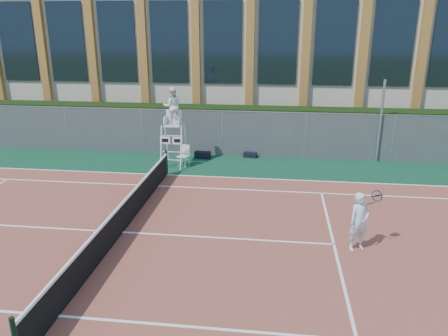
# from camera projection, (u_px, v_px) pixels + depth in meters

# --- Properties ---
(ground) EXTENTS (120.00, 120.00, 0.00)m
(ground) POSITION_uv_depth(u_px,v_px,m) (122.00, 233.00, 13.48)
(ground) COLOR #233814
(apron) EXTENTS (36.00, 20.00, 0.01)m
(apron) POSITION_uv_depth(u_px,v_px,m) (133.00, 219.00, 14.42)
(apron) COLOR #0D3B24
(apron) RESTS_ON ground
(tennis_court) EXTENTS (23.77, 10.97, 0.02)m
(tennis_court) POSITION_uv_depth(u_px,v_px,m) (122.00, 233.00, 13.47)
(tennis_court) COLOR brown
(tennis_court) RESTS_ON apron
(tennis_net) EXTENTS (0.10, 11.30, 1.10)m
(tennis_net) POSITION_uv_depth(u_px,v_px,m) (121.00, 217.00, 13.31)
(tennis_net) COLOR black
(tennis_net) RESTS_ON ground
(fence) EXTENTS (40.00, 0.06, 2.20)m
(fence) POSITION_uv_depth(u_px,v_px,m) (182.00, 132.00, 21.43)
(fence) COLOR #595E60
(fence) RESTS_ON ground
(hedge) EXTENTS (40.00, 1.40, 2.20)m
(hedge) POSITION_uv_depth(u_px,v_px,m) (187.00, 127.00, 22.56)
(hedge) COLOR black
(hedge) RESTS_ON ground
(building) EXTENTS (45.00, 10.60, 8.22)m
(building) POSITION_uv_depth(u_px,v_px,m) (210.00, 56.00, 29.11)
(building) COLOR beige
(building) RESTS_ON ground
(steel_pole) EXTENTS (0.12, 0.12, 3.82)m
(steel_pole) POSITION_uv_depth(u_px,v_px,m) (380.00, 122.00, 19.99)
(steel_pole) COLOR #9EA0A5
(steel_pole) RESTS_ON ground
(umpire_chair) EXTENTS (1.00, 1.54, 3.58)m
(umpire_chair) POSITION_uv_depth(u_px,v_px,m) (172.00, 108.00, 19.31)
(umpire_chair) COLOR white
(umpire_chair) RESTS_ON ground
(plastic_chair) EXTENTS (0.56, 0.56, 0.97)m
(plastic_chair) POSITION_uv_depth(u_px,v_px,m) (184.00, 154.00, 19.76)
(plastic_chair) COLOR silver
(plastic_chair) RESTS_ON apron
(sports_bag_near) EXTENTS (0.78, 0.37, 0.32)m
(sports_bag_near) POSITION_uv_depth(u_px,v_px,m) (203.00, 155.00, 21.01)
(sports_bag_near) COLOR black
(sports_bag_near) RESTS_ON apron
(sports_bag_far) EXTENTS (0.65, 0.36, 0.25)m
(sports_bag_far) POSITION_uv_depth(u_px,v_px,m) (250.00, 155.00, 21.15)
(sports_bag_far) COLOR black
(sports_bag_far) RESTS_ON apron
(tennis_player) EXTENTS (1.01, 0.76, 1.71)m
(tennis_player) POSITION_uv_depth(u_px,v_px,m) (359.00, 221.00, 12.20)
(tennis_player) COLOR silver
(tennis_player) RESTS_ON tennis_court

